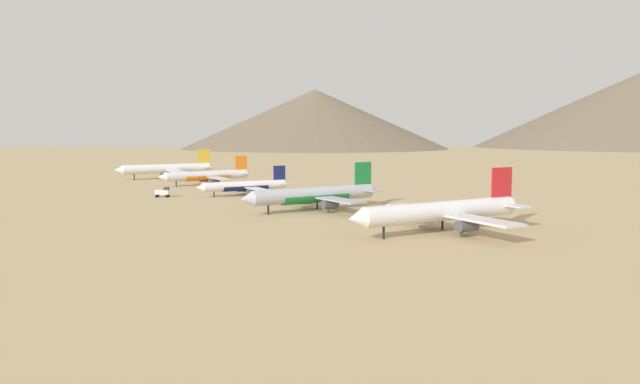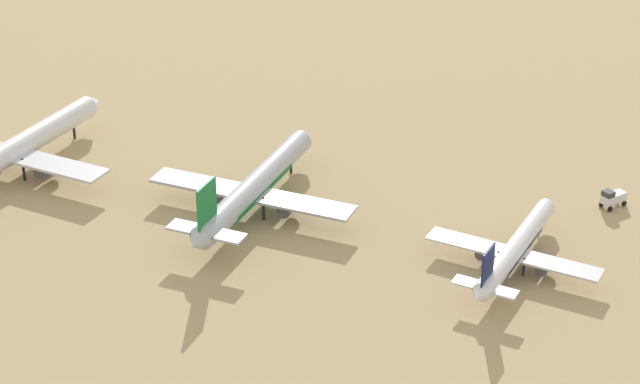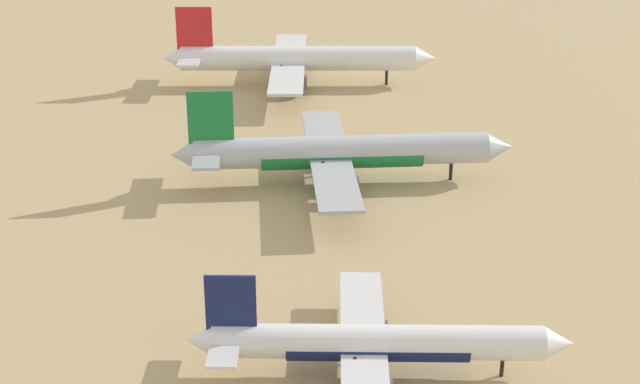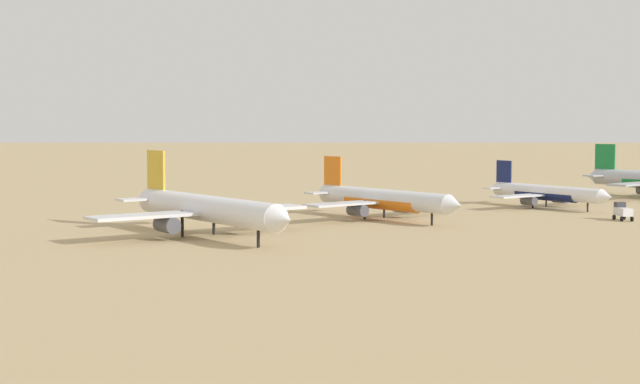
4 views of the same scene
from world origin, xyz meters
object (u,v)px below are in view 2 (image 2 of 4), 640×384
at_px(parked_jet_2, 515,249).
at_px(service_truck, 613,197).
at_px(parked_jet_3, 254,188).
at_px(parked_jet_4, 17,149).

distance_m(parked_jet_2, service_truck, 31.93).
bearing_deg(parked_jet_3, service_truck, -68.24).
xyz_separation_m(parked_jet_2, parked_jet_3, (3.10, 51.92, 1.17)).
height_order(parked_jet_3, parked_jet_4, parked_jet_4).
bearing_deg(parked_jet_3, parked_jet_2, -93.41).
relative_size(parked_jet_3, parked_jet_4, 0.95).
relative_size(parked_jet_2, parked_jet_3, 0.76).
xyz_separation_m(parked_jet_2, service_truck, (29.06, -13.11, -1.72)).
bearing_deg(service_truck, parked_jet_2, 155.72).
xyz_separation_m(parked_jet_2, parked_jet_4, (1.11, 104.11, 1.49)).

